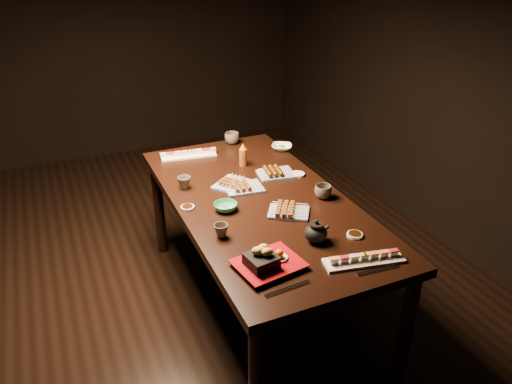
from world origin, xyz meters
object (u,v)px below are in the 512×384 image
sushi_platter_far (188,153)px  teacup_near_left (221,231)px  teacup_far_left (184,183)px  tempura_tray (269,257)px  teacup_far_right (232,138)px  yakitori_plate_right (289,209)px  edamame_bowl_cream (282,147)px  sushi_platter_near (364,258)px  yakitori_plate_center (244,185)px  yakitori_plate_left (230,181)px  condiment_bottle (243,155)px  teapot (316,231)px  teacup_mid_right (323,192)px  edamame_bowl_green (225,207)px  dining_table (259,255)px

sushi_platter_far → teacup_near_left: 1.01m
teacup_near_left → teacup_far_left: size_ratio=0.94×
tempura_tray → teacup_far_right: (0.38, 1.41, -0.01)m
yakitori_plate_right → teacup_near_left: bearing=-138.0°
teacup_near_left → edamame_bowl_cream: bearing=48.8°
tempura_tray → sushi_platter_near: bearing=-27.6°
yakitori_plate_center → edamame_bowl_cream: (0.46, 0.44, -0.01)m
yakitori_plate_left → condiment_bottle: condiment_bottle is taller
yakitori_plate_left → teacup_near_left: teacup_near_left is taller
teacup_far_right → teapot: size_ratio=0.76×
edamame_bowl_cream → teacup_near_left: (-0.75, -0.86, 0.02)m
teacup_mid_right → edamame_bowl_cream: bearing=81.8°
teacup_mid_right → teacup_near_left: bearing=-167.3°
sushi_platter_near → yakitori_plate_center: bearing=114.9°
sushi_platter_far → yakitori_plate_center: 0.60m
teacup_far_right → condiment_bottle: size_ratio=0.67×
teacup_near_left → teacup_mid_right: size_ratio=0.75×
yakitori_plate_center → teacup_far_left: bearing=159.5°
condiment_bottle → edamame_bowl_green: bearing=-121.8°
dining_table → teacup_mid_right: teacup_mid_right is taller
yakitori_plate_center → edamame_bowl_cream: size_ratio=1.56×
sushi_platter_far → dining_table: bearing=111.8°
tempura_tray → condiment_bottle: bearing=64.4°
dining_table → yakitori_plate_center: size_ratio=8.52×
teacup_near_left → teacup_far_left: (-0.01, 0.57, 0.00)m
yakitori_plate_center → dining_table: bearing=-70.8°
edamame_bowl_green → tempura_tray: 0.55m
edamame_bowl_green → teapot: (0.29, -0.45, 0.04)m
sushi_platter_near → teacup_mid_right: (0.14, 0.60, 0.02)m
sushi_platter_far → yakitori_plate_right: yakitori_plate_right is taller
sushi_platter_far → teacup_mid_right: teacup_mid_right is taller
yakitori_plate_center → sushi_platter_far: bearing=110.5°
yakitori_plate_right → edamame_bowl_green: 0.33m
teacup_far_left → dining_table: bearing=-41.1°
dining_table → sushi_platter_far: sushi_platter_far is taller
condiment_bottle → yakitori_plate_left: bearing=-127.5°
edamame_bowl_green → teacup_mid_right: bearing=-9.1°
teacup_far_left → yakitori_plate_center: bearing=-26.5°
edamame_bowl_green → teacup_mid_right: teacup_mid_right is taller
sushi_platter_far → yakitori_plate_center: yakitori_plate_center is taller
edamame_bowl_cream → teapot: teapot is taller
yakitori_plate_right → teacup_near_left: size_ratio=2.94×
edamame_bowl_green → teacup_far_left: (-0.12, 0.34, 0.02)m
dining_table → teacup_mid_right: (0.33, -0.13, 0.41)m
teacup_mid_right → sushi_platter_far: bearing=120.9°
condiment_bottle → dining_table: bearing=-101.1°
edamame_bowl_green → teacup_near_left: teacup_near_left is taller
yakitori_plate_center → tempura_tray: tempura_tray is taller
edamame_bowl_green → teacup_far_right: 0.94m
teacup_mid_right → teacup_far_right: bearing=99.9°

